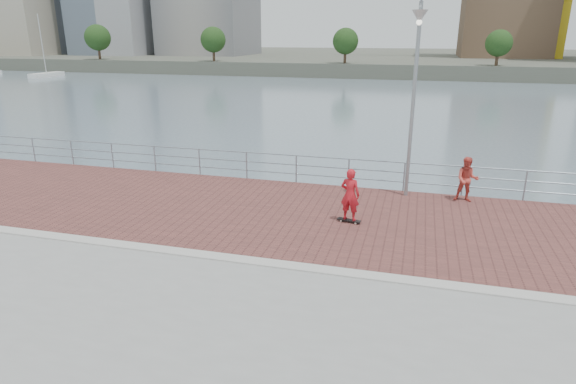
% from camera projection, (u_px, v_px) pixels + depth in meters
% --- Properties ---
extents(water, '(400.00, 400.00, 0.00)m').
position_uv_depth(water, '(268.00, 331.00, 12.88)').
color(water, slate).
rests_on(water, ground).
extents(brick_lane, '(40.00, 6.80, 0.02)m').
position_uv_depth(brick_lane, '(301.00, 215.00, 15.55)').
color(brick_lane, brown).
rests_on(brick_lane, seawall).
extents(curb, '(40.00, 0.40, 0.06)m').
position_uv_depth(curb, '(267.00, 263.00, 12.24)').
color(curb, '#B7B5AD').
rests_on(curb, seawall).
extents(far_shore, '(320.00, 95.00, 2.50)m').
position_uv_depth(far_shore, '(410.00, 59.00, 124.69)').
color(far_shore, '#4C5142').
rests_on(far_shore, ground).
extents(guardrail, '(39.06, 0.06, 1.13)m').
position_uv_depth(guardrail, '(322.00, 168.00, 18.45)').
color(guardrail, '#8C9EA8').
rests_on(guardrail, brick_lane).
extents(street_lamp, '(0.48, 1.40, 6.61)m').
position_uv_depth(street_lamp, '(416.00, 63.00, 15.49)').
color(street_lamp, gray).
rests_on(street_lamp, brick_lane).
extents(skateboard, '(0.76, 0.32, 0.08)m').
position_uv_depth(skateboard, '(349.00, 220.00, 14.90)').
color(skateboard, black).
rests_on(skateboard, brick_lane).
extents(skateboarder, '(0.66, 0.50, 1.64)m').
position_uv_depth(skateboarder, '(350.00, 195.00, 14.64)').
color(skateboarder, red).
rests_on(skateboarder, skateboard).
extents(bystander, '(0.78, 0.62, 1.57)m').
position_uv_depth(bystander, '(467.00, 179.00, 16.55)').
color(bystander, '#D1493D').
rests_on(bystander, brick_lane).
extents(shoreline_trees, '(144.78, 5.08, 6.78)m').
position_uv_depth(shoreline_trees, '(419.00, 40.00, 80.79)').
color(shoreline_trees, '#473323').
rests_on(shoreline_trees, far_shore).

